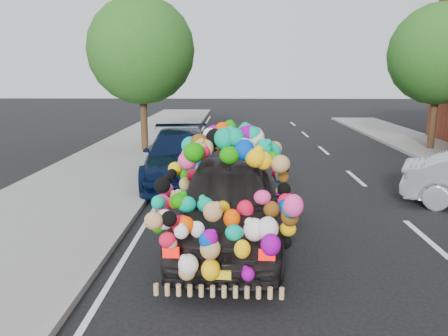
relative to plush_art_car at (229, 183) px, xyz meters
The scene contains 8 objects.
ground 1.22m from the plush_art_car, 55.04° to the left, with size 100.00×100.00×0.00m, color black.
sidewalk 4.24m from the plush_art_car, behind, with size 4.00×60.00×0.12m, color gray.
kerb 2.41m from the plush_art_car, behind, with size 0.15×60.00×0.13m, color gray.
lane_markings 4.00m from the plush_art_car, ahead, with size 6.00×50.00×0.01m, color silver, non-canonical shape.
tree_near_sidewalk 10.83m from the plush_art_car, 110.06° to the left, with size 4.20×4.20×6.13m.
tree_far_b 13.47m from the plush_art_car, 51.45° to the left, with size 4.00×4.00×5.90m.
plush_art_car is the anchor object (origin of this frame).
navy_sedan 5.05m from the plush_art_car, 107.17° to the left, with size 2.09×5.15×1.50m, color black.
Camera 1 is at (-0.10, -8.09, 3.11)m, focal length 35.00 mm.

